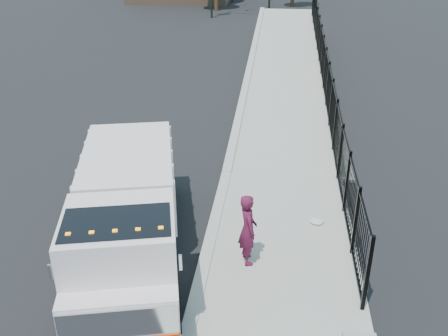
# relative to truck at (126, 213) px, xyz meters

# --- Properties ---
(ground) EXTENTS (120.00, 120.00, 0.00)m
(ground) POSITION_rel_truck_xyz_m (1.84, 0.76, -1.36)
(ground) COLOR black
(ground) RESTS_ON ground
(sidewalk) EXTENTS (3.55, 12.00, 0.12)m
(sidewalk) POSITION_rel_truck_xyz_m (3.76, -1.24, -1.30)
(sidewalk) COLOR #9E998E
(sidewalk) RESTS_ON ground
(curb) EXTENTS (0.30, 12.00, 0.16)m
(curb) POSITION_rel_truck_xyz_m (1.84, -1.24, -1.28)
(curb) COLOR #ADAAA3
(curb) RESTS_ON ground
(ramp) EXTENTS (3.95, 24.06, 3.19)m
(ramp) POSITION_rel_truck_xyz_m (3.96, 16.76, -1.36)
(ramp) COLOR #9E998E
(ramp) RESTS_ON ground
(iron_fence) EXTENTS (0.10, 28.00, 1.80)m
(iron_fence) POSITION_rel_truck_xyz_m (5.39, 12.76, -0.46)
(iron_fence) COLOR black
(iron_fence) RESTS_ON ground
(truck) EXTENTS (3.84, 7.38, 2.42)m
(truck) POSITION_rel_truck_xyz_m (0.00, 0.00, 0.00)
(truck) COLOR black
(truck) RESTS_ON ground
(worker) EXTENTS (0.61, 0.76, 1.80)m
(worker) POSITION_rel_truck_xyz_m (2.85, 0.14, -0.34)
(worker) COLOR #56132F
(worker) RESTS_ON sidewalk
(debris) EXTENTS (0.37, 0.37, 0.09)m
(debris) POSITION_rel_truck_xyz_m (4.60, 2.05, -1.19)
(debris) COLOR silver
(debris) RESTS_ON sidewalk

